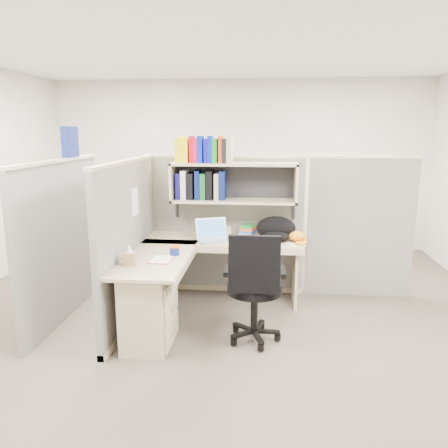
# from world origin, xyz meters

# --- Properties ---
(ground) EXTENTS (6.00, 6.00, 0.00)m
(ground) POSITION_xyz_m (0.00, 0.00, 0.00)
(ground) COLOR #353029
(ground) RESTS_ON ground
(room_shell) EXTENTS (6.00, 6.00, 6.00)m
(room_shell) POSITION_xyz_m (0.00, 0.00, 1.62)
(room_shell) COLOR #B2ACA1
(room_shell) RESTS_ON ground
(cubicle) EXTENTS (3.79, 1.84, 1.95)m
(cubicle) POSITION_xyz_m (-0.37, 0.45, 0.91)
(cubicle) COLOR slate
(cubicle) RESTS_ON ground
(desk) EXTENTS (1.74, 1.75, 0.73)m
(desk) POSITION_xyz_m (-0.41, -0.29, 0.44)
(desk) COLOR tan
(desk) RESTS_ON ground
(laptop) EXTENTS (0.44, 0.44, 0.25)m
(laptop) POSITION_xyz_m (-0.10, 0.43, 0.85)
(laptop) COLOR silver
(laptop) RESTS_ON desk
(backpack) EXTENTS (0.47, 0.38, 0.26)m
(backpack) POSITION_xyz_m (0.58, 0.55, 0.86)
(backpack) COLOR black
(backpack) RESTS_ON desk
(orange_cap) EXTENTS (0.26, 0.28, 0.11)m
(orange_cap) POSITION_xyz_m (0.80, 0.54, 0.78)
(orange_cap) COLOR orange
(orange_cap) RESTS_ON desk
(snack_canister) EXTENTS (0.10, 0.10, 0.09)m
(snack_canister) POSITION_xyz_m (-0.41, -0.13, 0.78)
(snack_canister) COLOR navy
(snack_canister) RESTS_ON desk
(tissue_box) EXTENTS (0.13, 0.13, 0.18)m
(tissue_box) POSITION_xyz_m (-0.75, -0.47, 0.82)
(tissue_box) COLOR #9C7D58
(tissue_box) RESTS_ON desk
(mouse) EXTENTS (0.10, 0.08, 0.03)m
(mouse) POSITION_xyz_m (0.13, 0.50, 0.75)
(mouse) COLOR #7F93B5
(mouse) RESTS_ON desk
(paper_cup) EXTENTS (0.07, 0.07, 0.09)m
(paper_cup) POSITION_xyz_m (0.03, 0.75, 0.78)
(paper_cup) COLOR white
(paper_cup) RESTS_ON desk
(book_stack) EXTENTS (0.22, 0.26, 0.11)m
(book_stack) POSITION_xyz_m (0.26, 0.81, 0.79)
(book_stack) COLOR gray
(book_stack) RESTS_ON desk
(loose_paper) EXTENTS (0.20, 0.26, 0.00)m
(loose_paper) POSITION_xyz_m (-0.50, -0.29, 0.73)
(loose_paper) COLOR white
(loose_paper) RESTS_ON desk
(task_chair) EXTENTS (0.55, 0.51, 1.06)m
(task_chair) POSITION_xyz_m (0.37, -0.43, 0.37)
(task_chair) COLOR black
(task_chair) RESTS_ON ground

